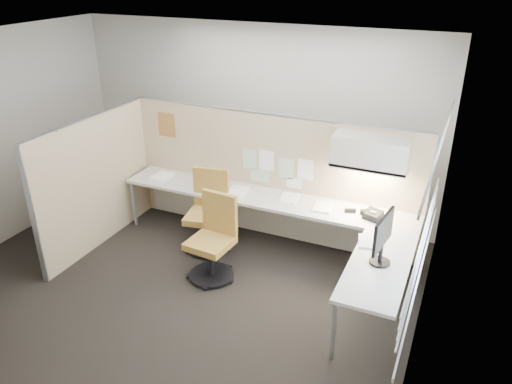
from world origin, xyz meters
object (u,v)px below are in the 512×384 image
at_px(chair_right, 214,240).
at_px(phone, 373,215).
at_px(monitor, 383,237).
at_px(chair_left, 208,214).
at_px(desk, 284,215).

relative_size(chair_right, phone, 4.00).
bearing_deg(monitor, chair_left, 83.03).
xyz_separation_m(chair_left, chair_right, (0.38, -0.56, -0.01)).
bearing_deg(chair_right, chair_left, 129.10).
distance_m(chair_right, monitor, 2.06).
bearing_deg(monitor, chair_right, 95.95).
xyz_separation_m(chair_right, monitor, (1.99, -0.07, 0.56)).
relative_size(monitor, phone, 2.10).
bearing_deg(monitor, desk, 66.83).
distance_m(chair_right, phone, 1.94).
bearing_deg(phone, chair_right, -133.82).
bearing_deg(desk, chair_right, -129.12).
bearing_deg(phone, chair_left, -152.32).
relative_size(chair_left, monitor, 1.96).
height_order(chair_right, monitor, monitor).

